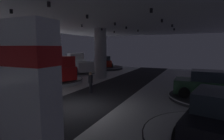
{
  "coord_description": "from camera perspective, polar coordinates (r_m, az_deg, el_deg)",
  "views": [
    {
      "loc": [
        6.19,
        -8.01,
        3.43
      ],
      "look_at": [
        -0.61,
        6.45,
        1.4
      ],
      "focal_mm": 28.55,
      "sensor_mm": 36.0,
      "label": 1
    }
  ],
  "objects": [
    {
      "name": "display_platform_deep_left",
      "position": [
        28.55,
        -2.31,
        0.75
      ],
      "size": [
        5.8,
        5.8,
        0.37
      ],
      "color": "#333338",
      "rests_on": "ground"
    },
    {
      "name": "pickup_truck_far_left",
      "position": [
        24.13,
        -10.56,
        1.96
      ],
      "size": [
        5.53,
        4.8,
        2.3
      ],
      "color": "silver",
      "rests_on": "display_platform_far_left"
    },
    {
      "name": "display_car_near_right",
      "position": [
        7.27,
        31.34,
        -12.88
      ],
      "size": [
        2.83,
        4.46,
        1.71
      ],
      "color": "black",
      "rests_on": "display_platform_near_right"
    },
    {
      "name": "column_left",
      "position": [
        19.98,
        -3.73,
        5.27
      ],
      "size": [
        1.35,
        1.35,
        5.5
      ],
      "color": "#ADADB2",
      "rests_on": "ground"
    },
    {
      "name": "display_car_deep_left",
      "position": [
        28.43,
        -2.31,
        2.61
      ],
      "size": [
        3.74,
        4.52,
        1.71
      ],
      "color": "maroon",
      "rests_on": "display_platform_deep_left"
    },
    {
      "name": "display_platform_far_left",
      "position": [
        23.95,
        -10.26,
        -0.67
      ],
      "size": [
        5.68,
        5.68,
        0.33
      ],
      "color": "silver",
      "rests_on": "ground"
    },
    {
      "name": "brand_sign_pylon",
      "position": [
        3.9,
        -24.49,
        -14.51
      ],
      "size": [
        1.28,
        0.67,
        3.92
      ],
      "color": "slate",
      "rests_on": "ground"
    },
    {
      "name": "display_car_mid_right",
      "position": [
        13.16,
        28.52,
        -4.26
      ],
      "size": [
        4.25,
        2.24,
        1.71
      ],
      "color": "#2D5638",
      "rests_on": "display_platform_mid_right"
    },
    {
      "name": "display_platform_mid_left",
      "position": [
        18.52,
        -18.23,
        -3.21
      ],
      "size": [
        5.68,
        5.68,
        0.34
      ],
      "color": "#B7B7BC",
      "rests_on": "ground"
    },
    {
      "name": "ground",
      "position": [
        10.7,
        -12.1,
        -11.77
      ],
      "size": [
        24.0,
        44.0,
        0.06
      ],
      "color": "silver"
    },
    {
      "name": "pickup_truck_mid_left",
      "position": [
        18.07,
        -17.93,
        0.03
      ],
      "size": [
        5.7,
        4.09,
        2.3
      ],
      "color": "red",
      "rests_on": "display_platform_mid_left"
    },
    {
      "name": "display_platform_mid_right",
      "position": [
        13.35,
        28.43,
        -7.94
      ],
      "size": [
        4.99,
        4.99,
        0.24
      ],
      "color": "#333338",
      "rests_on": "ground"
    },
    {
      "name": "visitor_walking_near",
      "position": [
        13.53,
        -6.9,
        -3.57
      ],
      "size": [
        0.32,
        0.32,
        1.59
      ],
      "color": "black",
      "rests_on": "ground"
    },
    {
      "name": "ceiling_with_spotlights",
      "position": [
        10.34,
        -12.96,
        18.89
      ],
      "size": [
        24.0,
        44.0,
        0.39
      ],
      "color": "silver"
    }
  ]
}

